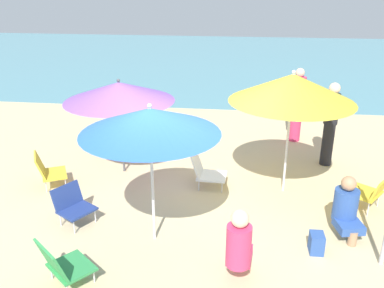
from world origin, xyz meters
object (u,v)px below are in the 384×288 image
(beach_chair_c, at_px, (205,170))
(beach_chair_e, at_px, (122,131))
(person_c, at_px, (297,105))
(person_d, at_px, (239,244))
(beach_chair_d, at_px, (62,264))
(umbrella_purple, at_px, (119,92))
(person_a, at_px, (347,207))
(beach_chair_f, at_px, (73,204))
(umbrella_yellow, at_px, (292,88))
(beach_chair_a, at_px, (48,170))
(beach_bag, at_px, (316,243))
(person_b, at_px, (330,123))
(beach_chair_b, at_px, (370,191))
(umbrella_blue, at_px, (150,121))

(beach_chair_c, distance_m, beach_chair_e, 2.67)
(person_c, xyz_separation_m, person_d, (-1.17, -4.91, -0.32))
(beach_chair_d, height_order, person_c, person_c)
(umbrella_purple, height_order, person_a, umbrella_purple)
(beach_chair_f, distance_m, person_a, 3.99)
(beach_chair_d, xyz_separation_m, person_c, (3.24, 5.27, 0.54))
(umbrella_yellow, relative_size, person_d, 2.10)
(beach_chair_a, bearing_deg, beach_chair_d, -88.91)
(person_a, relative_size, beach_bag, 3.17)
(person_b, distance_m, person_c, 1.36)
(umbrella_purple, xyz_separation_m, beach_chair_c, (1.60, -0.43, -1.25))
(beach_chair_b, xyz_separation_m, beach_chair_f, (-4.51, -0.94, -0.03))
(beach_chair_e, bearing_deg, umbrella_blue, -15.53)
(umbrella_blue, bearing_deg, person_c, 60.60)
(beach_chair_d, distance_m, beach_bag, 3.28)
(person_a, height_order, beach_bag, person_a)
(umbrella_purple, distance_m, beach_chair_c, 2.08)
(umbrella_yellow, distance_m, person_b, 1.82)
(person_b, bearing_deg, umbrella_purple, 17.05)
(person_b, bearing_deg, beach_chair_d, 52.30)
(umbrella_yellow, bearing_deg, beach_chair_a, -175.01)
(beach_chair_b, height_order, beach_chair_f, beach_chair_b)
(beach_chair_a, bearing_deg, umbrella_blue, -58.70)
(umbrella_yellow, distance_m, beach_chair_a, 4.39)
(umbrella_yellow, distance_m, beach_chair_b, 2.03)
(umbrella_purple, distance_m, person_c, 4.05)
(umbrella_blue, bearing_deg, beach_chair_f, 168.18)
(umbrella_yellow, xyz_separation_m, person_a, (0.76, -1.21, -1.41))
(umbrella_yellow, distance_m, umbrella_blue, 2.56)
(person_d, bearing_deg, person_a, -45.54)
(beach_chair_e, distance_m, beach_bag, 5.06)
(beach_chair_e, bearing_deg, person_a, 16.02)
(umbrella_blue, relative_size, beach_chair_e, 2.75)
(umbrella_yellow, relative_size, umbrella_blue, 1.06)
(beach_chair_f, bearing_deg, person_b, 63.82)
(umbrella_blue, height_order, beach_chair_d, umbrella_blue)
(beach_chair_c, height_order, beach_bag, beach_chair_c)
(person_c, relative_size, person_d, 1.65)
(beach_chair_e, xyz_separation_m, beach_chair_f, (0.15, -3.17, -0.02))
(beach_chair_c, height_order, beach_chair_f, beach_chair_c)
(umbrella_purple, xyz_separation_m, beach_chair_e, (-0.41, 1.33, -1.24))
(person_b, bearing_deg, umbrella_yellow, 58.59)
(beach_chair_a, height_order, person_b, person_b)
(umbrella_purple, height_order, beach_chair_d, umbrella_purple)
(umbrella_yellow, height_order, beach_chair_d, umbrella_yellow)
(beach_chair_e, bearing_deg, beach_bag, 8.25)
(beach_chair_b, height_order, person_b, person_b)
(beach_chair_c, xyz_separation_m, person_c, (1.80, 2.52, 0.53))
(beach_chair_e, distance_m, person_b, 4.36)
(beach_bag, bearing_deg, umbrella_yellow, 99.94)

